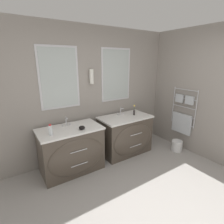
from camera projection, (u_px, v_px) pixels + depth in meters
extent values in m
plane|color=#9E9993|center=(168.00, 222.00, 2.21)|extent=(16.00, 16.00, 0.00)
cube|color=gray|center=(90.00, 94.00, 3.54)|extent=(5.33, 0.06, 2.60)
cube|color=silver|center=(59.00, 78.00, 3.09)|extent=(0.72, 0.01, 1.10)
cube|color=#B2BCBA|center=(60.00, 78.00, 3.08)|extent=(0.65, 0.01, 1.03)
cube|color=silver|center=(116.00, 75.00, 3.73)|extent=(0.72, 0.01, 1.10)
cube|color=#B2BCBA|center=(116.00, 75.00, 3.72)|extent=(0.65, 0.01, 1.03)
cylinder|color=white|center=(92.00, 77.00, 3.37)|extent=(0.08, 0.08, 0.28)
cube|color=silver|center=(90.00, 76.00, 3.41)|extent=(0.05, 0.02, 0.08)
cube|color=gray|center=(198.00, 94.00, 3.59)|extent=(0.06, 4.13, 2.60)
cylinder|color=silver|center=(196.00, 110.00, 3.62)|extent=(0.02, 0.02, 0.83)
cylinder|color=silver|center=(173.00, 104.00, 4.07)|extent=(0.02, 0.02, 0.83)
cylinder|color=silver|center=(186.00, 90.00, 3.74)|extent=(0.02, 0.56, 0.02)
cylinder|color=silver|center=(185.00, 99.00, 3.79)|extent=(0.02, 0.56, 0.02)
cylinder|color=silver|center=(184.00, 107.00, 3.85)|extent=(0.02, 0.56, 0.02)
cylinder|color=silver|center=(183.00, 115.00, 3.90)|extent=(0.02, 0.56, 0.02)
cylinder|color=silver|center=(182.00, 123.00, 3.95)|extent=(0.02, 0.56, 0.02)
cube|color=#B7BCC1|center=(181.00, 123.00, 3.94)|extent=(0.04, 0.47, 0.45)
cube|color=#B7BCC1|center=(190.00, 100.00, 3.69)|extent=(0.04, 0.19, 0.18)
cube|color=#B7BCC1|center=(179.00, 98.00, 3.88)|extent=(0.04, 0.19, 0.18)
cube|color=#4C4238|center=(71.00, 150.00, 3.17)|extent=(1.07, 0.60, 0.78)
ellipsoid|color=#4C4238|center=(78.00, 157.00, 2.93)|extent=(0.98, 0.13, 0.66)
cube|color=white|center=(70.00, 129.00, 3.05)|extent=(1.10, 0.63, 0.03)
ellipsoid|color=white|center=(70.00, 131.00, 3.03)|extent=(0.44, 0.38, 0.07)
cylinder|color=silver|center=(79.00, 151.00, 2.82)|extent=(0.29, 0.01, 0.01)
cylinder|color=silver|center=(80.00, 165.00, 2.89)|extent=(0.29, 0.01, 0.01)
cube|color=#4C4238|center=(125.00, 135.00, 3.81)|extent=(1.07, 0.60, 0.78)
ellipsoid|color=#4C4238|center=(134.00, 140.00, 3.57)|extent=(0.98, 0.13, 0.66)
cube|color=white|center=(125.00, 117.00, 3.69)|extent=(1.10, 0.63, 0.03)
ellipsoid|color=white|center=(126.00, 119.00, 3.67)|extent=(0.44, 0.38, 0.07)
cylinder|color=silver|center=(136.00, 134.00, 3.46)|extent=(0.29, 0.01, 0.01)
cylinder|color=silver|center=(136.00, 146.00, 3.54)|extent=(0.29, 0.01, 0.01)
cylinder|color=silver|center=(66.00, 121.00, 3.15)|extent=(0.02, 0.02, 0.16)
cylinder|color=silver|center=(67.00, 118.00, 3.10)|extent=(0.02, 0.09, 0.02)
cylinder|color=silver|center=(63.00, 125.00, 3.14)|extent=(0.03, 0.03, 0.04)
cylinder|color=silver|center=(70.00, 124.00, 3.21)|extent=(0.03, 0.03, 0.04)
cylinder|color=silver|center=(121.00, 111.00, 3.80)|extent=(0.02, 0.02, 0.16)
cylinder|color=silver|center=(122.00, 108.00, 3.74)|extent=(0.02, 0.09, 0.02)
cylinder|color=silver|center=(118.00, 114.00, 3.78)|extent=(0.03, 0.03, 0.04)
cylinder|color=silver|center=(123.00, 113.00, 3.85)|extent=(0.03, 0.03, 0.04)
cylinder|color=silver|center=(50.00, 130.00, 2.76)|extent=(0.06, 0.06, 0.16)
cylinder|color=red|center=(50.00, 125.00, 2.73)|extent=(0.04, 0.04, 0.02)
ellipsoid|color=black|center=(82.00, 128.00, 2.99)|extent=(0.11, 0.11, 0.06)
cylinder|color=#332D2D|center=(134.00, 113.00, 3.78)|extent=(0.04, 0.04, 0.11)
cylinder|color=#477238|center=(134.00, 108.00, 3.75)|extent=(0.01, 0.01, 0.10)
sphere|color=#E5BF47|center=(134.00, 106.00, 3.74)|extent=(0.04, 0.04, 0.04)
cylinder|color=silver|center=(177.00, 146.00, 3.92)|extent=(0.23, 0.23, 0.24)
torus|color=silver|center=(177.00, 141.00, 3.88)|extent=(0.23, 0.23, 0.01)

